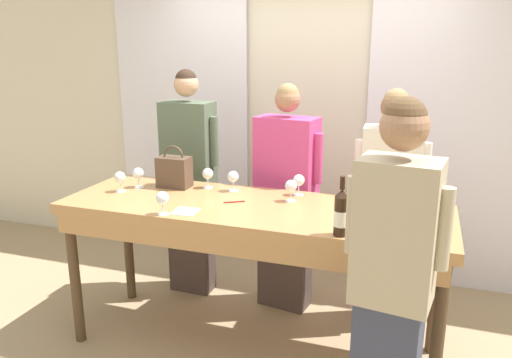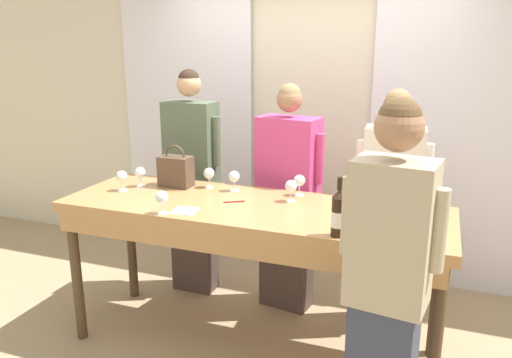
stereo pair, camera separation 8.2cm
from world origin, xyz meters
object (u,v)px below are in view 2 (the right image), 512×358
Objects in this scene: wine_glass_front_right at (362,218)px; guest_pink_top at (288,199)px; wine_glass_front_left at (209,174)px; wine_glass_center_right at (162,198)px; wine_glass_back_left at (122,177)px; host_pouring at (387,286)px; tasting_bar at (251,220)px; guest_olive_jacket at (192,182)px; wine_glass_center_mid at (140,173)px; wine_bottle at (338,214)px; guest_cream_sweater at (390,209)px; wine_glass_back_mid at (291,187)px; handbag at (176,171)px; wine_glass_front_mid at (376,212)px; wine_glass_back_right at (299,181)px; wine_glass_center_left at (234,177)px.

wine_glass_front_right is 1.16m from guest_pink_top.
wine_glass_center_right is (-0.02, -0.61, 0.00)m from wine_glass_front_left.
wine_glass_back_left is 1.99m from host_pouring.
tasting_bar is 17.24× the size of wine_glass_back_left.
wine_glass_front_left is 0.51m from guest_olive_jacket.
wine_glass_back_left is (-0.06, -0.14, 0.00)m from wine_glass_center_mid.
wine_glass_front_right is 1.00× the size of wine_glass_center_right.
wine_bottle is 1.01m from guest_cream_sweater.
host_pouring is at bearing -49.16° from wine_glass_back_mid.
guest_pink_top is (0.71, 0.41, -0.25)m from handbag.
wine_glass_front_left is at bearing 145.39° from host_pouring.
guest_olive_jacket is (0.21, 0.64, -0.18)m from wine_glass_back_left.
wine_bottle is 1.21m from wine_glass_front_left.
wine_glass_front_mid is at bearing -91.21° from guest_cream_sweater.
host_pouring reaches higher than wine_glass_center_right.
wine_glass_back_left is at bearing -164.90° from wine_glass_back_right.
handbag is 0.17× the size of host_pouring.
wine_bottle is 2.28× the size of wine_glass_back_mid.
wine_glass_front_left is 1.00× the size of wine_glass_center_left.
wine_glass_front_right and wine_glass_back_mid have the same top height.
wine_glass_front_mid is 0.08× the size of host_pouring.
wine_glass_back_mid is at bearing 37.10° from wine_glass_center_right.
tasting_bar is 1.42× the size of guest_pink_top.
wine_glass_back_right is (1.19, 0.32, -0.00)m from wine_glass_back_left.
host_pouring is (0.70, -0.81, -0.18)m from wine_glass_back_mid.
wine_glass_front_left and wine_glass_back_right have the same top height.
wine_glass_front_mid and wine_glass_center_right have the same top height.
wine_glass_front_mid and wine_glass_back_right have the same top height.
host_pouring reaches higher than wine_glass_center_left.
wine_glass_back_left is at bearing -142.71° from handbag.
wine_glass_front_mid is 1.00× the size of wine_glass_center_left.
host_pouring is at bearing -37.64° from guest_olive_jacket.
host_pouring is (1.88, -0.64, -0.18)m from wine_glass_back_left.
wine_glass_center_right is at bearing -45.79° from wine_glass_center_mid.
guest_pink_top is (-0.16, 0.47, -0.24)m from wine_glass_back_mid.
guest_pink_top is at bearing 133.32° from wine_glass_front_mid.
wine_glass_front_mid is at bearing 46.83° from wine_bottle.
wine_glass_center_left is at bearing 129.80° from tasting_bar.
wine_glass_back_right is at bearing -18.15° from guest_olive_jacket.
wine_glass_back_right is 0.08× the size of guest_cream_sweater.
wine_glass_center_mid is 0.08× the size of guest_pink_top.
wine_glass_front_mid and wine_glass_front_right have the same top height.
tasting_bar is at bearing 145.10° from host_pouring.
wine_glass_center_left is (0.20, -0.02, 0.00)m from wine_glass_front_left.
wine_glass_front_left and wine_glass_front_mid have the same top height.
wine_glass_center_left is (-1.01, 0.41, 0.00)m from wine_glass_front_mid.
wine_glass_front_mid is 1.00× the size of wine_glass_center_mid.
wine_glass_front_mid is (0.17, 0.18, -0.03)m from wine_bottle.
wine_glass_front_mid is 0.08× the size of guest_olive_jacket.
host_pouring is at bearing -75.77° from wine_glass_front_mid.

